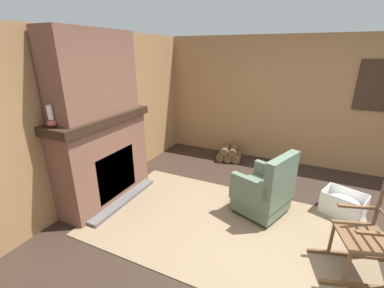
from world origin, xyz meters
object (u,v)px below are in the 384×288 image
Objects in this scene: armchair at (265,191)px; rocking_chair at (367,239)px; firewood_stack at (229,153)px; laundry_basket at (343,204)px; storage_case at (114,105)px; decorative_plate_on_mantel at (97,105)px; oil_lamp_vase at (51,119)px.

rocking_chair reaches higher than armchair.
armchair is 1.67× the size of firewood_stack.
rocking_chair is at bearing -85.31° from laundry_basket.
decorative_plate_on_mantel is at bearing -93.64° from storage_case.
oil_lamp_vase is at bearing 50.41° from armchair.
decorative_plate_on_mantel is (-0.02, 0.74, 0.02)m from oil_lamp_vase.
oil_lamp_vase is at bearing -88.45° from decorative_plate_on_mantel.
laundry_basket is (1.99, -1.18, 0.03)m from firewood_stack.
armchair is 2.59m from decorative_plate_on_mantel.
oil_lamp_vase is at bearing -113.99° from firewood_stack.
firewood_stack is 2.57m from storage_case.
storage_case is at bearing -23.15° from rocking_chair.
firewood_stack is 2.31m from laundry_basket.
firewood_stack is 0.90× the size of laundry_basket.
armchair is 2.51m from storage_case.
rocking_chair is 3.57m from oil_lamp_vase.
rocking_chair is 3.52m from storage_case.
rocking_chair is 1.09m from laundry_basket.
decorative_plate_on_mantel is at bearing -163.50° from laundry_basket.
rocking_chair is at bearing -1.32° from decorative_plate_on_mantel.
firewood_stack is at bearing 149.35° from laundry_basket.
laundry_basket is at bearing -30.65° from firewood_stack.
storage_case is 0.32m from decorative_plate_on_mantel.
rocking_chair is at bearing -47.10° from firewood_stack.
decorative_plate_on_mantel reaches higher than firewood_stack.
firewood_stack is at bearing 58.74° from decorative_plate_on_mantel.
oil_lamp_vase is (-2.28, -1.27, 1.06)m from armchair.
oil_lamp_vase is at bearing -5.34° from rocking_chair.
decorative_plate_on_mantel reaches higher than armchair.
laundry_basket is 2.41× the size of storage_case.
rocking_chair is 1.93× the size of laundry_basket.
storage_case is at bearing 89.99° from oil_lamp_vase.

